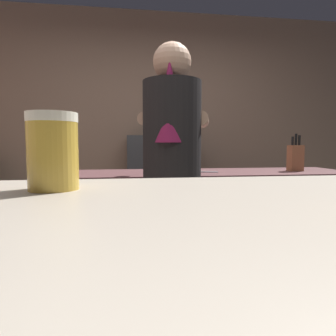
{
  "coord_description": "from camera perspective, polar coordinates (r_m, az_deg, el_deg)",
  "views": [
    {
      "loc": [
        -0.29,
        -1.43,
        1.12
      ],
      "look_at": [
        -0.2,
        -0.75,
        1.06
      ],
      "focal_mm": 31.31,
      "sensor_mm": 36.0,
      "label": 1
    }
  ],
  "objects": [
    {
      "name": "mixing_bowl",
      "position": [
        2.27,
        -1.12,
        0.1
      ],
      "size": [
        0.2,
        0.2,
        0.05
      ],
      "primitive_type": "cylinder",
      "color": "beige",
      "rests_on": "prep_counter"
    },
    {
      "name": "wall_back",
      "position": [
        3.65,
        -3.23,
        8.22
      ],
      "size": [
        5.2,
        0.1,
        2.7
      ],
      "primitive_type": "cube",
      "color": "#987B63",
      "rests_on": "ground"
    },
    {
      "name": "bottle_olive_oil",
      "position": [
        3.34,
        0.05,
        7.86
      ],
      "size": [
        0.06,
        0.06,
        0.23
      ],
      "color": "#507E3B",
      "rests_on": "back_shelf"
    },
    {
      "name": "chefs_knife",
      "position": [
        2.18,
        6.51,
        -0.73
      ],
      "size": [
        0.24,
        0.09,
        0.01
      ],
      "primitive_type": "cube",
      "rotation": [
        0.0,
        0.0,
        -0.27
      ],
      "color": "silver",
      "rests_on": "prep_counter"
    },
    {
      "name": "prep_counter",
      "position": [
        2.34,
        8.61,
        -11.88
      ],
      "size": [
        2.1,
        0.6,
        0.91
      ],
      "primitive_type": "cube",
      "color": "brown",
      "rests_on": "ground"
    },
    {
      "name": "knife_block",
      "position": [
        2.47,
        23.55,
        1.92
      ],
      "size": [
        0.1,
        0.08,
        0.29
      ],
      "color": "#945939",
      "rests_on": "prep_counter"
    },
    {
      "name": "back_shelf",
      "position": [
        3.41,
        -1.42,
        -3.99
      ],
      "size": [
        0.77,
        0.36,
        1.22
      ],
      "primitive_type": "cube",
      "color": "#3A3E3F",
      "rests_on": "ground"
    },
    {
      "name": "bartender",
      "position": [
        1.72,
        0.75,
        0.16
      ],
      "size": [
        0.49,
        0.55,
        1.7
      ],
      "rotation": [
        0.0,
        0.0,
        1.29
      ],
      "color": "#243335",
      "rests_on": "ground"
    },
    {
      "name": "pint_glass_far",
      "position": [
        0.52,
        -21.48,
        3.03
      ],
      "size": [
        0.08,
        0.08,
        0.13
      ],
      "color": "gold",
      "rests_on": "bar_counter"
    },
    {
      "name": "bottle_vinegar",
      "position": [
        3.43,
        1.75,
        7.84
      ],
      "size": [
        0.06,
        0.06,
        0.24
      ],
      "color": "#487F37",
      "rests_on": "back_shelf"
    }
  ]
}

